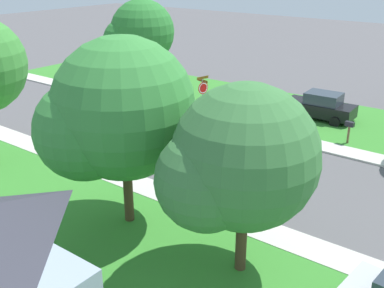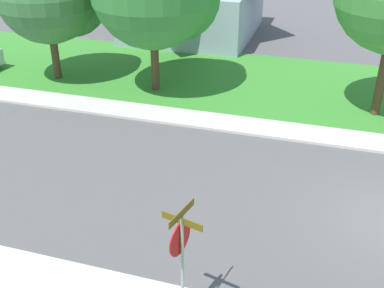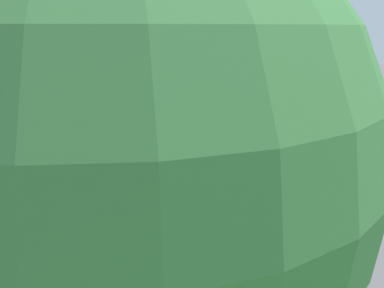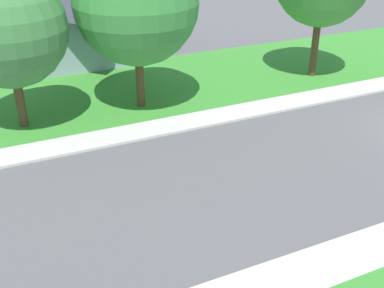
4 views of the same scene
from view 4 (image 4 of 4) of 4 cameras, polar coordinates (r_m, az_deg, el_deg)
sidewalk_east at (r=18.97m, az=-9.88°, el=0.76°), size 1.40×56.00×0.10m
lawn_east at (r=23.18m, az=-13.12°, el=5.46°), size 8.00×56.00×0.08m
tree_across_right at (r=20.73m, az=-6.38°, el=16.09°), size 5.55×5.16×7.17m
tree_corner_large at (r=19.83m, az=-20.57°, el=12.50°), size 4.82×4.48×6.29m
house_right_setback at (r=29.69m, az=-14.59°, el=14.81°), size 9.03×7.83×4.60m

